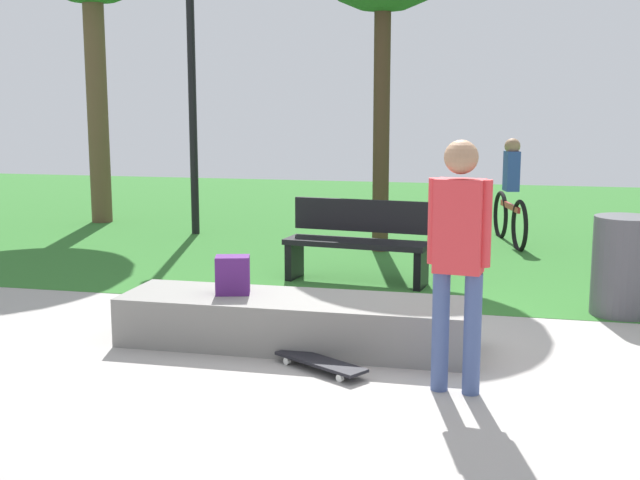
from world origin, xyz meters
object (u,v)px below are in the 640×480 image
Objects in this scene: skater_performing_trick at (459,247)px; skateboard_by_ledge at (320,362)px; concrete_ledge at (295,322)px; park_bench_far_left at (358,239)px; backpack_on_ledge at (233,275)px; lamp_post at (192,69)px; trash_bin at (624,266)px; cyclist_on_bicycle at (510,199)px.

skateboard_by_ledge is (-1.01, 0.23, -0.96)m from skater_performing_trick.
park_bench_far_left reaches higher than concrete_ledge.
backpack_on_ledge reaches higher than concrete_ledge.
backpack_on_ledge is 6.13m from lamp_post.
backpack_on_ledge is 0.34× the size of trash_bin.
trash_bin reaches higher than skateboard_by_ledge.
cyclist_on_bicycle is (1.33, 6.12, 0.57)m from skateboard_by_ledge.
skater_performing_trick is 3.62m from park_bench_far_left.
skater_performing_trick reaches higher than backpack_on_ledge.
cyclist_on_bicycle reaches higher than park_bench_far_left.
skater_performing_trick is at bearing -12.78° from skateboard_by_ledge.
trash_bin reaches higher than park_bench_far_left.
concrete_ledge is 1.66× the size of skater_performing_trick.
skater_performing_trick is at bearing -119.15° from trash_bin.
backpack_on_ledge is 2.13m from skater_performing_trick.
concrete_ledge is at bearing -60.60° from lamp_post.
skateboard_by_ledge is at bearing -84.55° from park_bench_far_left.
lamp_post is at bearing 119.40° from concrete_ledge.
skateboard_by_ledge is 0.84× the size of trash_bin.
concrete_ledge is 3.23m from trash_bin.
skater_performing_trick reaches higher than park_bench_far_left.
concrete_ledge reaches higher than skateboard_by_ledge.
park_bench_far_left is at bearing 95.45° from skateboard_by_ledge.
lamp_post reaches higher than trash_bin.
trash_bin is 0.53× the size of cyclist_on_bicycle.
skateboard_by_ledge is at bearing -60.41° from lamp_post.
concrete_ledge is at bearing -91.32° from park_bench_far_left.
park_bench_far_left is (0.06, 2.52, 0.28)m from concrete_ledge.
park_bench_far_left reaches higher than backpack_on_ledge.
concrete_ledge is 5.80m from cyclist_on_bicycle.
concrete_ledge is 1.79m from skater_performing_trick.
cyclist_on_bicycle reaches higher than trash_bin.
cyclist_on_bicycle reaches higher than skateboard_by_ledge.
backpack_on_ledge is 5.94m from cyclist_on_bicycle.
park_bench_far_left is at bearing -118.37° from cyclist_on_bicycle.
cyclist_on_bicycle is (1.63, 3.01, 0.15)m from park_bench_far_left.
trash_bin is (2.75, 1.67, 0.27)m from concrete_ledge.
skater_performing_trick is at bearing -92.88° from cyclist_on_bicycle.
backpack_on_ledge is 0.19× the size of park_bench_far_left.
cyclist_on_bicycle is (0.32, 6.35, -0.39)m from skater_performing_trick.
cyclist_on_bicycle is at bearing 2.78° from lamp_post.
park_bench_far_left is at bearing 88.68° from concrete_ledge.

